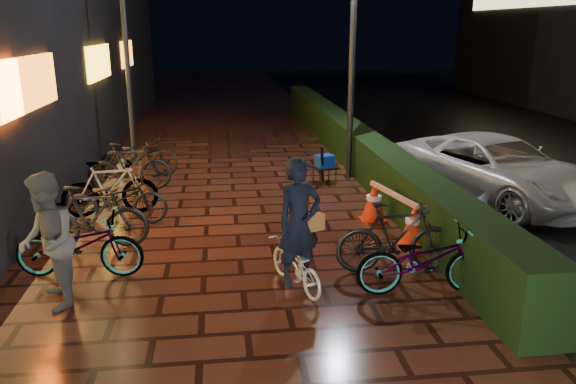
{
  "coord_description": "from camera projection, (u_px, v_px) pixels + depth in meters",
  "views": [
    {
      "loc": [
        -0.25,
        -7.1,
        3.53
      ],
      "look_at": [
        0.76,
        1.06,
        1.1
      ],
      "focal_mm": 35.0,
      "sensor_mm": 36.0,
      "label": 1
    }
  ],
  "objects": [
    {
      "name": "ground",
      "position": [
        243.0,
        291.0,
        7.79
      ],
      "size": [
        80.0,
        80.0,
        0.0
      ],
      "primitive_type": "plane",
      "color": "#381911",
      "rests_on": "ground"
    },
    {
      "name": "hedge",
      "position": [
        348.0,
        140.0,
        15.65
      ],
      "size": [
        0.7,
        20.0,
        1.0
      ],
      "primitive_type": "cube",
      "color": "black",
      "rests_on": "ground"
    },
    {
      "name": "bystander_person",
      "position": [
        48.0,
        242.0,
        7.14
      ],
      "size": [
        0.93,
        1.05,
        1.8
      ],
      "primitive_type": "imported",
      "rotation": [
        0.0,
        0.0,
        -1.24
      ],
      "color": "#545557",
      "rests_on": "ground"
    },
    {
      "name": "van",
      "position": [
        495.0,
        169.0,
        11.74
      ],
      "size": [
        3.82,
        5.26,
        1.33
      ],
      "primitive_type": "imported",
      "rotation": [
        0.0,
        0.0,
        0.38
      ],
      "color": "silver",
      "rests_on": "ground"
    },
    {
      "name": "lamp_post_hedge",
      "position": [
        352.0,
        50.0,
        12.82
      ],
      "size": [
        0.51,
        0.28,
        5.49
      ],
      "color": "black",
      "rests_on": "ground"
    },
    {
      "name": "lamp_post_sf",
      "position": [
        127.0,
        59.0,
        14.24
      ],
      "size": [
        0.48,
        0.2,
        5.0
      ],
      "color": "black",
      "rests_on": "ground"
    },
    {
      "name": "cyclist",
      "position": [
        297.0,
        242.0,
        7.66
      ],
      "size": [
        0.91,
        1.39,
        1.89
      ],
      "color": "white",
      "rests_on": "ground"
    },
    {
      "name": "traffic_barrier",
      "position": [
        392.0,
        212.0,
        9.93
      ],
      "size": [
        0.79,
        1.84,
        0.75
      ],
      "color": "#FF2A0D",
      "rests_on": "ground"
    },
    {
      "name": "cart_assembly",
      "position": [
        325.0,
        163.0,
        13.01
      ],
      "size": [
        0.62,
        0.66,
        0.97
      ],
      "color": "black",
      "rests_on": "ground"
    },
    {
      "name": "parked_bikes_storefront",
      "position": [
        115.0,
        190.0,
        10.75
      ],
      "size": [
        2.07,
        6.67,
        1.09
      ],
      "color": "black",
      "rests_on": "ground"
    },
    {
      "name": "parked_bikes_hedge",
      "position": [
        411.0,
        249.0,
        7.92
      ],
      "size": [
        2.02,
        1.41,
        1.09
      ],
      "color": "black",
      "rests_on": "ground"
    }
  ]
}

